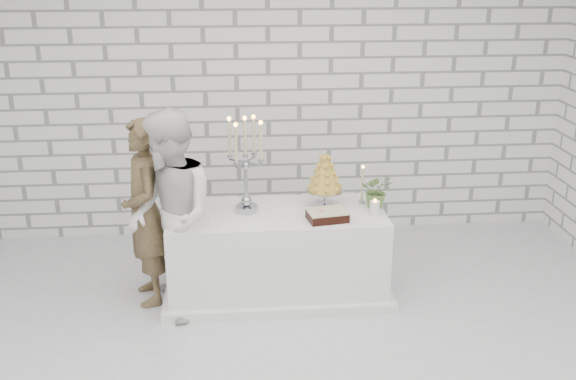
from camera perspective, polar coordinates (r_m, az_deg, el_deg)
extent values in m
cube|color=silver|center=(4.91, 0.17, -15.01)|extent=(6.00, 5.00, 0.01)
cube|color=white|center=(6.65, -1.70, 8.53)|extent=(6.00, 0.01, 3.00)
cube|color=white|center=(5.70, -0.94, -5.39)|extent=(1.80, 0.80, 0.75)
imported|color=#4D3B23|center=(5.56, -12.11, -1.87)|extent=(0.52, 0.65, 1.58)
imported|color=silver|center=(5.27, -9.99, -2.27)|extent=(0.84, 0.97, 1.69)
cube|color=black|center=(5.38, 3.38, -2.18)|extent=(0.34, 0.27, 0.08)
cylinder|color=white|center=(5.51, 7.43, -1.56)|extent=(0.09, 0.09, 0.12)
cylinder|color=#C5B98C|center=(5.71, 6.37, 0.36)|extent=(0.06, 0.06, 0.32)
imported|color=#396C32|center=(5.65, 7.63, -0.05)|extent=(0.31, 0.28, 0.30)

